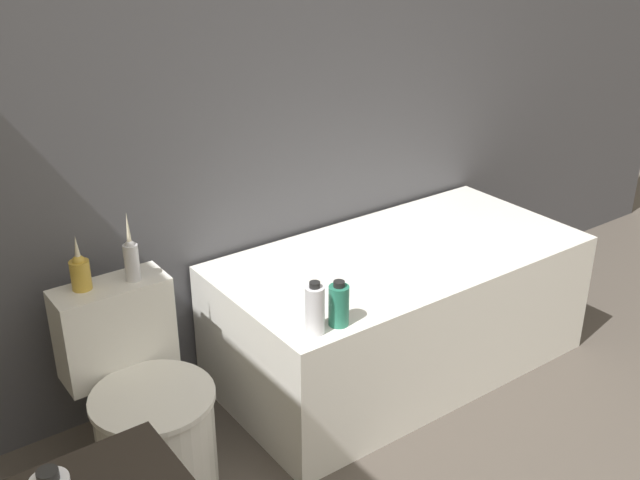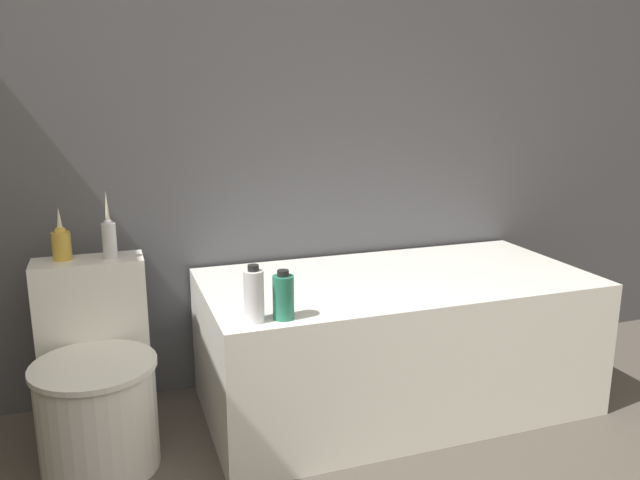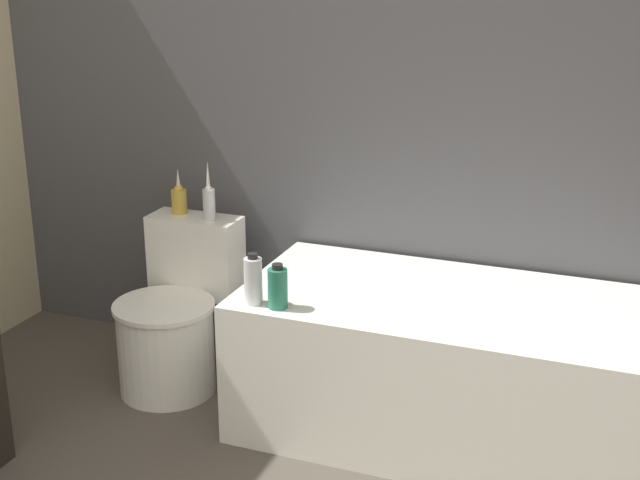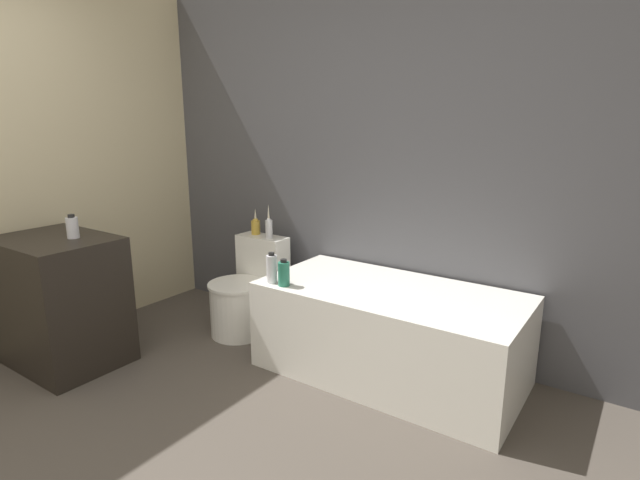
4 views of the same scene
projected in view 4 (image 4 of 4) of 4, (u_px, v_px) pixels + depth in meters
name	position (u px, v px, depth m)	size (l,w,h in m)	color
wall_back_tiled	(332.00, 158.00, 3.62)	(6.40, 0.06, 2.60)	#4C4C51
wall_left_painted	(8.00, 162.00, 3.28)	(0.06, 6.40, 2.60)	beige
bathtub	(389.00, 332.00, 3.11)	(1.60, 0.80, 0.57)	white
toilet	(245.00, 294.00, 3.76)	(0.43, 0.60, 0.70)	white
vanity_counter	(61.00, 301.00, 3.26)	(0.77, 0.57, 0.85)	black
soap_bottle_glass	(72.00, 227.00, 3.14)	(0.07, 0.07, 0.15)	silver
vase_gold	(256.00, 225.00, 3.88)	(0.07, 0.07, 0.20)	gold
vase_silver	(269.00, 227.00, 3.75)	(0.05, 0.05, 0.26)	silver
shampoo_bottle_tall	(272.00, 269.00, 3.14)	(0.07, 0.07, 0.20)	silver
shampoo_bottle_short	(284.00, 274.00, 3.09)	(0.07, 0.07, 0.17)	#267259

